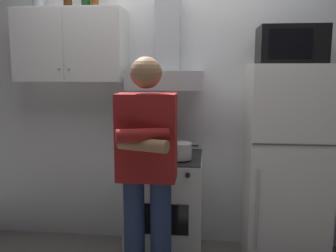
{
  "coord_description": "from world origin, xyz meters",
  "views": [
    {
      "loc": [
        0.28,
        -2.6,
        1.56
      ],
      "look_at": [
        0.0,
        0.0,
        1.15
      ],
      "focal_mm": 38.73,
      "sensor_mm": 36.0,
      "label": 1
    }
  ],
  "objects": [
    {
      "name": "upper_cabinet",
      "position": [
        -0.85,
        0.37,
        1.75
      ],
      "size": [
        0.9,
        0.37,
        0.6
      ],
      "color": "silver"
    },
    {
      "name": "cooking_pot",
      "position": [
        0.08,
        0.13,
        0.94
      ],
      "size": [
        0.28,
        0.18,
        0.12
      ],
      "color": "#B7BABF",
      "rests_on": "stove_oven"
    },
    {
      "name": "stove_oven",
      "position": [
        -0.05,
        0.25,
        0.43
      ],
      "size": [
        0.6,
        0.62,
        0.87
      ],
      "color": "silver",
      "rests_on": "ground_plane"
    },
    {
      "name": "person_standing",
      "position": [
        -0.1,
        -0.36,
        0.9
      ],
      "size": [
        0.38,
        0.33,
        1.64
      ],
      "color": "navy",
      "rests_on": "ground_plane"
    },
    {
      "name": "back_wall_tiled",
      "position": [
        0.0,
        0.6,
        1.35
      ],
      "size": [
        4.8,
        0.1,
        2.7
      ],
      "primitive_type": "cube",
      "color": "white",
      "rests_on": "ground_plane"
    },
    {
      "name": "microwave",
      "position": [
        0.9,
        0.27,
        1.74
      ],
      "size": [
        0.48,
        0.37,
        0.28
      ],
      "color": "black",
      "rests_on": "refrigerator"
    },
    {
      "name": "range_hood",
      "position": [
        -0.05,
        0.38,
        1.6
      ],
      "size": [
        0.6,
        0.44,
        0.75
      ],
      "color": "#B7BABF"
    },
    {
      "name": "refrigerator",
      "position": [
        0.9,
        0.25,
        0.8
      ],
      "size": [
        0.6,
        0.62,
        1.6
      ],
      "color": "white",
      "rests_on": "ground_plane"
    }
  ]
}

